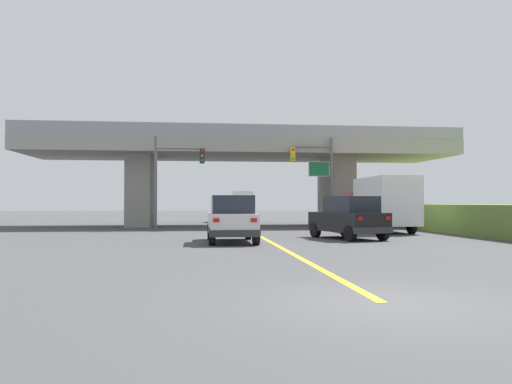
{
  "coord_description": "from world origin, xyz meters",
  "views": [
    {
      "loc": [
        -3.09,
        -8.48,
        1.69
      ],
      "look_at": [
        0.7,
        25.95,
        2.46
      ],
      "focal_mm": 36.14,
      "sensor_mm": 36.0,
      "label": 1
    }
  ],
  "objects_px": {
    "suv_lead": "(232,219)",
    "highway_sign": "(319,177)",
    "suv_crossing": "(349,218)",
    "semi_truck_distant": "(242,204)",
    "traffic_signal_farside": "(172,171)",
    "traffic_signal_nearside": "(319,171)",
    "box_truck": "(382,204)",
    "sedan_oncoming": "(225,211)"
  },
  "relations": [
    {
      "from": "sedan_oncoming",
      "to": "traffic_signal_farside",
      "type": "bearing_deg",
      "value": -107.39
    },
    {
      "from": "traffic_signal_nearside",
      "to": "semi_truck_distant",
      "type": "relative_size",
      "value": 0.93
    },
    {
      "from": "traffic_signal_nearside",
      "to": "suv_lead",
      "type": "bearing_deg",
      "value": -119.04
    },
    {
      "from": "suv_crossing",
      "to": "box_truck",
      "type": "height_order",
      "value": "box_truck"
    },
    {
      "from": "box_truck",
      "to": "sedan_oncoming",
      "type": "xyz_separation_m",
      "value": [
        -8.47,
        16.85,
        -0.66
      ]
    },
    {
      "from": "box_truck",
      "to": "semi_truck_distant",
      "type": "bearing_deg",
      "value": 99.29
    },
    {
      "from": "suv_crossing",
      "to": "traffic_signal_farside",
      "type": "relative_size",
      "value": 0.77
    },
    {
      "from": "sedan_oncoming",
      "to": "traffic_signal_nearside",
      "type": "relative_size",
      "value": 0.69
    },
    {
      "from": "suv_crossing",
      "to": "suv_lead",
      "type": "bearing_deg",
      "value": 178.18
    },
    {
      "from": "suv_lead",
      "to": "suv_crossing",
      "type": "relative_size",
      "value": 0.98
    },
    {
      "from": "suv_crossing",
      "to": "highway_sign",
      "type": "height_order",
      "value": "highway_sign"
    },
    {
      "from": "semi_truck_distant",
      "to": "traffic_signal_farside",
      "type": "bearing_deg",
      "value": -103.02
    },
    {
      "from": "suv_crossing",
      "to": "box_truck",
      "type": "distance_m",
      "value": 6.85
    },
    {
      "from": "sedan_oncoming",
      "to": "traffic_signal_farside",
      "type": "distance_m",
      "value": 13.85
    },
    {
      "from": "highway_sign",
      "to": "box_truck",
      "type": "bearing_deg",
      "value": -68.56
    },
    {
      "from": "sedan_oncoming",
      "to": "traffic_signal_farside",
      "type": "height_order",
      "value": "traffic_signal_farside"
    },
    {
      "from": "traffic_signal_nearside",
      "to": "semi_truck_distant",
      "type": "xyz_separation_m",
      "value": [
        -2.87,
        29.24,
        -2.27
      ]
    },
    {
      "from": "semi_truck_distant",
      "to": "highway_sign",
      "type": "bearing_deg",
      "value": -83.48
    },
    {
      "from": "traffic_signal_farside",
      "to": "semi_truck_distant",
      "type": "bearing_deg",
      "value": 76.98
    },
    {
      "from": "suv_lead",
      "to": "suv_crossing",
      "type": "xyz_separation_m",
      "value": [
        5.66,
        1.5,
        -0.0
      ]
    },
    {
      "from": "sedan_oncoming",
      "to": "semi_truck_distant",
      "type": "relative_size",
      "value": 0.64
    },
    {
      "from": "box_truck",
      "to": "traffic_signal_farside",
      "type": "height_order",
      "value": "traffic_signal_farside"
    },
    {
      "from": "suv_crossing",
      "to": "highway_sign",
      "type": "bearing_deg",
      "value": 66.84
    },
    {
      "from": "suv_lead",
      "to": "traffic_signal_nearside",
      "type": "bearing_deg",
      "value": 60.96
    },
    {
      "from": "traffic_signal_nearside",
      "to": "highway_sign",
      "type": "distance_m",
      "value": 1.34
    },
    {
      "from": "suv_lead",
      "to": "box_truck",
      "type": "xyz_separation_m",
      "value": [
        9.36,
        7.23,
        0.66
      ]
    },
    {
      "from": "suv_crossing",
      "to": "sedan_oncoming",
      "type": "bearing_deg",
      "value": 85.27
    },
    {
      "from": "box_truck",
      "to": "traffic_signal_farside",
      "type": "distance_m",
      "value": 13.29
    },
    {
      "from": "suv_lead",
      "to": "highway_sign",
      "type": "xyz_separation_m",
      "value": [
        7.0,
        13.25,
        2.51
      ]
    },
    {
      "from": "highway_sign",
      "to": "traffic_signal_nearside",
      "type": "bearing_deg",
      "value": -104.71
    },
    {
      "from": "suv_lead",
      "to": "highway_sign",
      "type": "distance_m",
      "value": 15.19
    },
    {
      "from": "suv_lead",
      "to": "highway_sign",
      "type": "relative_size",
      "value": 0.94
    },
    {
      "from": "suv_lead",
      "to": "traffic_signal_nearside",
      "type": "distance_m",
      "value": 14.04
    },
    {
      "from": "sedan_oncoming",
      "to": "highway_sign",
      "type": "relative_size",
      "value": 0.88
    },
    {
      "from": "suv_lead",
      "to": "semi_truck_distant",
      "type": "bearing_deg",
      "value": 84.74
    },
    {
      "from": "suv_crossing",
      "to": "semi_truck_distant",
      "type": "height_order",
      "value": "semi_truck_distant"
    },
    {
      "from": "box_truck",
      "to": "traffic_signal_farside",
      "type": "xyz_separation_m",
      "value": [
        -12.53,
        3.9,
        2.11
      ]
    },
    {
      "from": "box_truck",
      "to": "semi_truck_distant",
      "type": "height_order",
      "value": "box_truck"
    },
    {
      "from": "suv_crossing",
      "to": "sedan_oncoming",
      "type": "relative_size",
      "value": 1.09
    },
    {
      "from": "suv_crossing",
      "to": "box_truck",
      "type": "relative_size",
      "value": 0.65
    },
    {
      "from": "suv_lead",
      "to": "highway_sign",
      "type": "bearing_deg",
      "value": 62.17
    },
    {
      "from": "box_truck",
      "to": "traffic_signal_nearside",
      "type": "distance_m",
      "value": 5.93
    }
  ]
}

